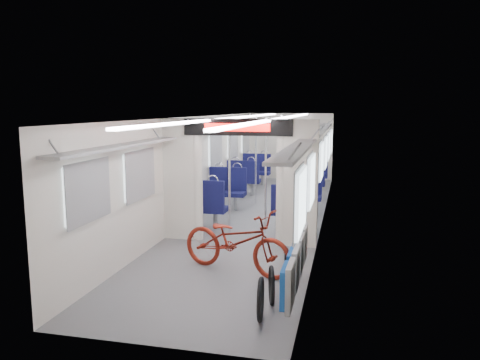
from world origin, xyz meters
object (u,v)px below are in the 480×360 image
at_px(bicycle, 236,241).
at_px(seat_bay_far_left, 250,172).
at_px(stanchion_near_right, 266,177).
at_px(stanchion_far_right, 281,160).
at_px(bike_hoop_a, 261,301).
at_px(seat_bay_near_right, 299,198).
at_px(bike_hoop_c, 287,265).
at_px(stanchion_near_left, 229,177).
at_px(stanchion_far_left, 256,160).
at_px(seat_bay_near_left, 216,193).
at_px(bike_hoop_b, 272,287).
at_px(seat_bay_far_right, 311,175).
at_px(flip_bench, 296,262).

distance_m(bicycle, seat_bay_far_left, 7.31).
xyz_separation_m(stanchion_near_right, stanchion_far_right, (-0.12, 3.09, 0.00)).
bearing_deg(bike_hoop_a, stanchion_far_right, 96.09).
distance_m(seat_bay_near_right, stanchion_far_right, 2.22).
bearing_deg(bike_hoop_c, bike_hoop_a, -94.61).
distance_m(stanchion_near_right, stanchion_far_right, 3.09).
xyz_separation_m(bike_hoop_a, stanchion_near_left, (-1.32, 3.71, 0.91)).
bearing_deg(stanchion_near_left, seat_bay_near_right, 44.46).
bearing_deg(stanchion_far_left, seat_bay_far_left, 105.46).
distance_m(bike_hoop_c, stanchion_far_left, 5.51).
bearing_deg(seat_bay_far_left, stanchion_near_right, -74.91).
bearing_deg(bicycle, bike_hoop_c, -77.15).
distance_m(bike_hoop_c, seat_bay_near_left, 4.02).
relative_size(bike_hoop_b, stanchion_far_left, 0.22).
bearing_deg(stanchion_far_left, stanchion_near_left, -89.03).
bearing_deg(seat_bay_far_right, bike_hoop_c, -88.51).
xyz_separation_m(bike_hoop_b, seat_bay_near_right, (-0.12, 4.45, 0.31)).
bearing_deg(seat_bay_far_right, seat_bay_near_right, -90.00).
height_order(flip_bench, seat_bay_near_right, seat_bay_near_right).
relative_size(flip_bench, stanchion_far_left, 0.91).
height_order(seat_bay_far_left, seat_bay_far_right, seat_bay_far_left).
distance_m(bicycle, seat_bay_far_right, 7.05).
height_order(bike_hoop_b, seat_bay_far_right, seat_bay_far_right).
height_order(bike_hoop_b, bike_hoop_c, bike_hoop_b).
xyz_separation_m(flip_bench, stanchion_near_left, (-1.67, 3.17, 0.57)).
height_order(bike_hoop_c, seat_bay_far_left, seat_bay_far_left).
distance_m(seat_bay_far_right, stanchion_near_right, 4.77).
height_order(bike_hoop_c, stanchion_near_right, stanchion_near_right).
bearing_deg(bicycle, stanchion_far_left, 25.90).
bearing_deg(seat_bay_near_right, seat_bay_far_left, 116.11).
bearing_deg(stanchion_far_right, bike_hoop_b, -82.99).
height_order(bike_hoop_b, stanchion_far_left, stanchion_far_left).
bearing_deg(flip_bench, stanchion_near_right, 106.24).
xyz_separation_m(bike_hoop_b, bike_hoop_c, (0.07, 1.00, -0.03)).
xyz_separation_m(bike_hoop_c, stanchion_far_left, (-1.49, 5.22, 0.95)).
bearing_deg(stanchion_near_left, seat_bay_far_left, 96.99).
distance_m(bike_hoop_a, bike_hoop_c, 1.49).
relative_size(seat_bay_near_right, stanchion_near_right, 0.89).
bearing_deg(seat_bay_near_right, bicycle, -100.04).
relative_size(bike_hoop_c, seat_bay_far_left, 0.21).
bearing_deg(bike_hoop_a, bike_hoop_c, 85.39).
xyz_separation_m(seat_bay_far_right, stanchion_near_right, (-0.56, -4.70, 0.63)).
relative_size(seat_bay_far_left, seat_bay_far_right, 1.12).
distance_m(seat_bay_near_left, stanchion_near_right, 1.78).
relative_size(bicycle, bike_hoop_c, 4.14).
xyz_separation_m(seat_bay_near_left, seat_bay_far_left, (0.00, 3.83, -0.01)).
height_order(seat_bay_near_right, stanchion_far_left, stanchion_far_left).
height_order(bike_hoop_c, seat_bay_near_left, seat_bay_near_left).
distance_m(flip_bench, bike_hoop_c, 1.05).
height_order(bike_hoop_b, stanchion_near_left, stanchion_near_left).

